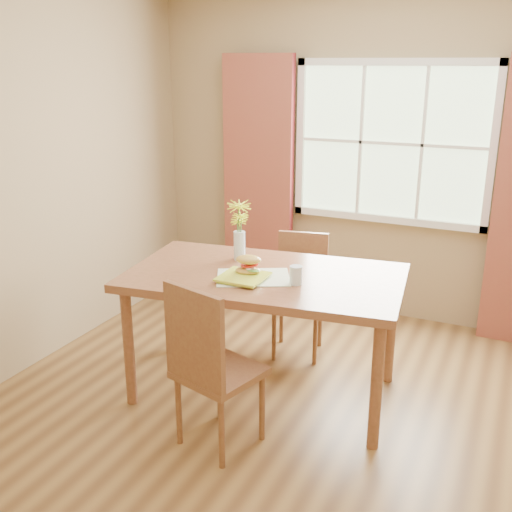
{
  "coord_description": "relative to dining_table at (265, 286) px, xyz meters",
  "views": [
    {
      "loc": [
        1.06,
        -3.04,
        2.14
      ],
      "look_at": [
        -0.43,
        0.19,
        0.98
      ],
      "focal_mm": 42.0,
      "sensor_mm": 36.0,
      "label": 1
    }
  ],
  "objects": [
    {
      "name": "flower_vase",
      "position": [
        -0.27,
        0.19,
        0.33
      ],
      "size": [
        0.16,
        0.16,
        0.4
      ],
      "color": "silver",
      "rests_on": "dining_table"
    },
    {
      "name": "placemat",
      "position": [
        -0.03,
        -0.1,
        0.09
      ],
      "size": [
        0.55,
        0.5,
        0.01
      ],
      "primitive_type": "cube",
      "rotation": [
        0.0,
        0.0,
        0.46
      ],
      "color": "beige",
      "rests_on": "dining_table"
    },
    {
      "name": "chair_far",
      "position": [
        -0.02,
        0.7,
        -0.26
      ],
      "size": [
        0.45,
        0.45,
        0.91
      ],
      "rotation": [
        0.0,
        0.0,
        0.21
      ],
      "color": "brown",
      "rests_on": "room"
    },
    {
      "name": "plate",
      "position": [
        -0.07,
        -0.17,
        0.1
      ],
      "size": [
        0.28,
        0.28,
        0.01
      ],
      "primitive_type": "cube",
      "rotation": [
        0.0,
        0.0,
        -0.0
      ],
      "color": "#BACB32",
      "rests_on": "placemat"
    },
    {
      "name": "water_glass",
      "position": [
        0.25,
        -0.09,
        0.14
      ],
      "size": [
        0.08,
        0.08,
        0.12
      ],
      "color": "silver",
      "rests_on": "dining_table"
    },
    {
      "name": "window",
      "position": [
        0.39,
        1.63,
        0.74
      ],
      "size": [
        1.62,
        0.06,
        1.32
      ],
      "color": "#ACCA98",
      "rests_on": "room"
    },
    {
      "name": "dining_table",
      "position": [
        0.0,
        0.0,
        0.0
      ],
      "size": [
        1.85,
        1.18,
        0.85
      ],
      "rotation": [
        0.0,
        0.0,
        0.12
      ],
      "color": "brown",
      "rests_on": "room"
    },
    {
      "name": "curtain_left",
      "position": [
        -0.76,
        1.54,
        0.34
      ],
      "size": [
        0.65,
        0.08,
        2.2
      ],
      "primitive_type": "cube",
      "color": "maroon",
      "rests_on": "room"
    },
    {
      "name": "croissant_sandwich",
      "position": [
        -0.07,
        -0.1,
        0.17
      ],
      "size": [
        0.19,
        0.15,
        0.12
      ],
      "rotation": [
        0.0,
        0.0,
        0.23
      ],
      "color": "gold",
      "rests_on": "plate"
    },
    {
      "name": "chair_near",
      "position": [
        -0.02,
        -0.7,
        -0.2
      ],
      "size": [
        0.52,
        0.52,
        1.02
      ],
      "rotation": [
        0.0,
        0.0,
        -0.27
      ],
      "color": "brown",
      "rests_on": "room"
    },
    {
      "name": "room",
      "position": [
        0.39,
        -0.24,
        0.59
      ],
      "size": [
        4.24,
        3.84,
        2.74
      ],
      "color": "brown",
      "rests_on": "ground"
    }
  ]
}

